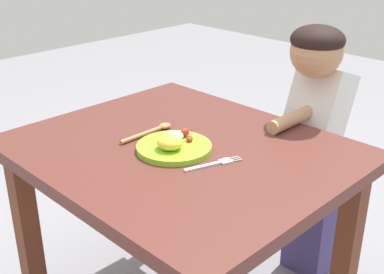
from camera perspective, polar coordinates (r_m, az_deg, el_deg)
dining_table at (r=1.61m, az=-1.16°, el=-4.58°), size 1.00×0.85×0.71m
plate at (r=1.53m, az=-2.11°, el=-0.97°), size 0.23×0.23×0.06m
fork at (r=1.45m, az=2.51°, el=-3.08°), size 0.08×0.18×0.01m
spoon at (r=1.66m, az=-4.60°, el=0.70°), size 0.04×0.21×0.02m
person at (r=1.93m, az=13.85°, el=-0.64°), size 0.18×0.40×1.04m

